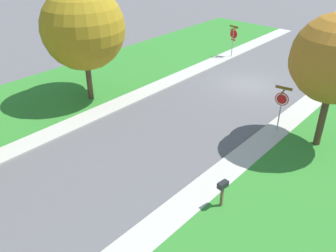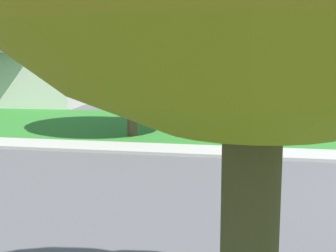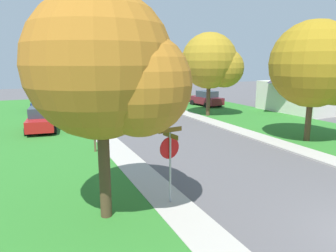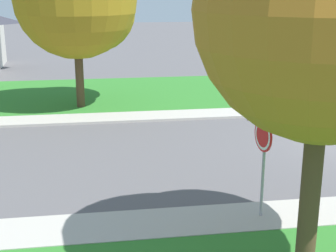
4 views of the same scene
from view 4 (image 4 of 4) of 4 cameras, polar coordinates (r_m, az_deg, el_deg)
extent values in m
cube|color=#ADA89E|center=(20.15, -18.65, 0.47)|extent=(1.40, 56.00, 0.10)
cube|color=#2D7528|center=(24.66, -16.87, 3.37)|extent=(8.00, 56.00, 0.08)
cylinder|color=#9E9EA3|center=(11.10, 11.21, -4.73)|extent=(0.07, 0.07, 2.60)
cylinder|color=red|center=(10.84, 11.19, -1.06)|extent=(0.76, 0.15, 0.76)
cylinder|color=white|center=(10.83, 11.11, -1.07)|extent=(0.66, 0.11, 0.67)
cylinder|color=red|center=(10.83, 11.09, -1.07)|extent=(0.54, 0.09, 0.55)
cube|color=brown|center=(10.70, 11.61, 2.24)|extent=(0.91, 0.16, 0.16)
cube|color=brown|center=(10.74, 11.56, 1.26)|extent=(0.16, 0.91, 0.16)
cylinder|color=#4C3823|center=(21.50, -10.42, 5.95)|extent=(0.36, 0.36, 2.98)
sphere|color=olive|center=(22.36, -8.65, 13.28)|extent=(3.64, 3.64, 3.64)
cylinder|color=#4C3823|center=(9.05, 16.47, -7.60)|extent=(0.36, 0.36, 3.32)
sphere|color=#A1651E|center=(8.33, 18.24, 12.88)|extent=(4.35, 4.35, 4.35)
sphere|color=#A1651E|center=(9.54, 18.89, 9.86)|extent=(3.04, 3.04, 3.04)
camera|label=1|loc=(15.13, -94.19, 20.40)|focal=38.66mm
camera|label=2|loc=(6.26, 28.62, -4.56)|focal=51.08mm
camera|label=3|loc=(13.95, 58.73, 7.39)|focal=32.86mm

